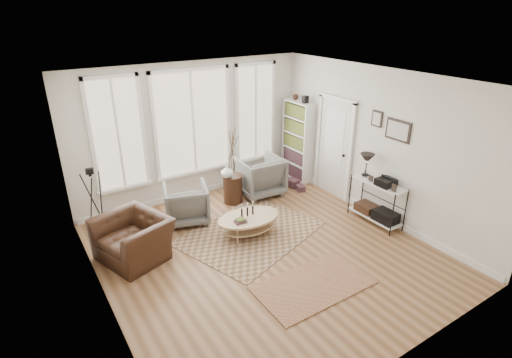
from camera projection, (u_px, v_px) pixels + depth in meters
room at (266, 175)px, 6.35m from camera, size 5.50×5.54×2.90m
bay_window at (193, 125)px, 8.33m from camera, size 4.14×0.12×2.24m
door at (334, 146)px, 8.60m from camera, size 0.09×1.06×2.22m
bookcase at (298, 141)px, 9.43m from camera, size 0.31×0.85×2.06m
low_shelf at (377, 198)px, 7.64m from camera, size 0.38×1.08×1.30m
wall_art at (392, 127)px, 7.21m from camera, size 0.04×0.88×0.44m
rug_main at (251, 233)px, 7.44m from camera, size 2.90×2.52×0.01m
rug_runner at (313, 285)px, 6.05m from camera, size 1.77×0.98×0.01m
coffee_table at (249, 221)px, 7.28m from camera, size 1.23×0.83×0.55m
armchair_left at (186, 203)px, 7.73m from camera, size 1.02×1.04×0.76m
armchair_right at (259, 176)px, 8.84m from camera, size 0.98×1.00×0.86m
side_table at (232, 166)px, 8.30m from camera, size 0.41×0.41×1.72m
vase at (227, 171)px, 8.25m from camera, size 0.27×0.27×0.26m
accent_chair at (133, 238)px, 6.60m from camera, size 1.37×1.28×0.73m
tripod_camera at (96, 205)px, 7.15m from camera, size 0.47×0.47×1.32m
book_stack_near at (293, 183)px, 9.31m from camera, size 0.27×0.32×0.18m
book_stack_far at (300, 188)px, 9.11m from camera, size 0.21×0.25×0.14m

